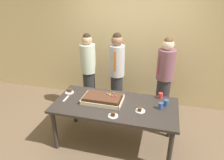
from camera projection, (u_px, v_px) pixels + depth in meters
name	position (u px, v px, depth m)	size (l,w,h in m)	color
ground_plane	(115.00, 141.00, 3.67)	(12.00, 12.00, 0.00)	brown
interior_back_panel	(134.00, 35.00, 4.45)	(8.00, 0.12, 3.00)	#CCB784
party_table	(115.00, 109.00, 3.39)	(1.96, 0.93, 0.75)	#2D2826
sheet_cake	(103.00, 99.00, 3.43)	(0.65, 0.41, 0.12)	beige
plated_slice_near_left	(140.00, 110.00, 3.17)	(0.15, 0.15, 0.06)	white
plated_slice_near_right	(113.00, 115.00, 3.05)	(0.15, 0.15, 0.07)	white
plated_slice_far_left	(70.00, 91.00, 3.71)	(0.15, 0.15, 0.07)	white
drink_cup_nearest	(166.00, 103.00, 3.30)	(0.07, 0.07, 0.10)	#2D5199
drink_cup_middle	(161.00, 106.00, 3.22)	(0.07, 0.07, 0.10)	#2D5199
drink_cup_far_end	(161.00, 96.00, 3.51)	(0.07, 0.07, 0.10)	red
cake_server_utensil	(66.00, 98.00, 3.52)	(0.03, 0.20, 0.01)	silver
person_serving_front	(89.00, 71.00, 4.31)	(0.31, 0.31, 1.65)	#28282D
person_green_shirt_behind	(117.00, 72.00, 4.22)	(0.31, 0.31, 1.68)	#28282D
person_striped_tie_right	(165.00, 78.00, 4.03)	(0.33, 0.33, 1.65)	#28282D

